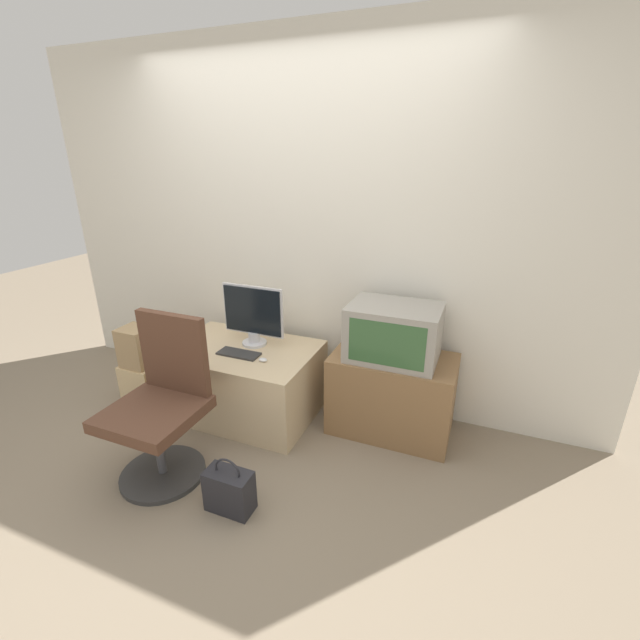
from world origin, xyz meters
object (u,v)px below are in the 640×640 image
Objects in this scene: keyboard at (239,354)px; cardboard_box_lower at (144,384)px; crt_tv at (394,332)px; book at (109,424)px; main_monitor at (253,315)px; mouse at (263,360)px; office_chair at (162,408)px; handbag at (229,490)px.

keyboard is 0.90m from cardboard_box_lower.
book is (-1.86, -0.71, -0.73)m from crt_tv.
main_monitor is 8.03× the size of mouse.
book is at bearing 164.69° from office_chair.
main_monitor reaches higher than keyboard.
mouse is at bearing 104.03° from handbag.
handbag is (0.38, -0.97, -0.62)m from main_monitor.
cardboard_box_lower is 0.99× the size of handbag.
office_chair is at bearing -101.39° from keyboard.
book is at bearing 165.04° from handbag.
crt_tv is at bearing 3.60° from main_monitor.
office_chair reaches higher than crt_tv.
main_monitor is at bearing 86.24° from keyboard.
crt_tv reaches higher than keyboard.
cardboard_box_lower is 0.37m from book.
keyboard is 1.08m from crt_tv.
main_monitor is 1.21m from handbag.
mouse reaches higher than handbag.
crt_tv is at bearing 58.95° from handbag.
book is (-1.05, -0.42, -0.52)m from mouse.
keyboard is at bearing 7.67° from cardboard_box_lower.
cardboard_box_lower is at bearing -175.52° from mouse.
handbag is (-0.62, -1.04, -0.62)m from crt_tv.
crt_tv is 1.49m from office_chair.
keyboard is at bearing 78.61° from office_chair.
office_chair is 0.85m from book.
cardboard_box_lower is 1.93× the size of book.
book is (-0.72, 0.20, -0.42)m from office_chair.
crt_tv is 1.36m from handbag.
crt_tv reaches higher than book.
keyboard is 5.06× the size of mouse.
main_monitor is at bearing 80.37° from office_chair.
handbag is at bearing -75.97° from mouse.
handbag is at bearing -14.49° from office_chair.
crt_tv is at bearing 14.31° from keyboard.
office_chair is 2.90× the size of handbag.
crt_tv is (1.01, 0.06, 0.00)m from main_monitor.
keyboard is 0.89× the size of handbag.
keyboard is at bearing 27.81° from book.
main_monitor is at bearing 20.34° from cardboard_box_lower.
keyboard is at bearing 116.96° from handbag.
mouse is 0.89m from crt_tv.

